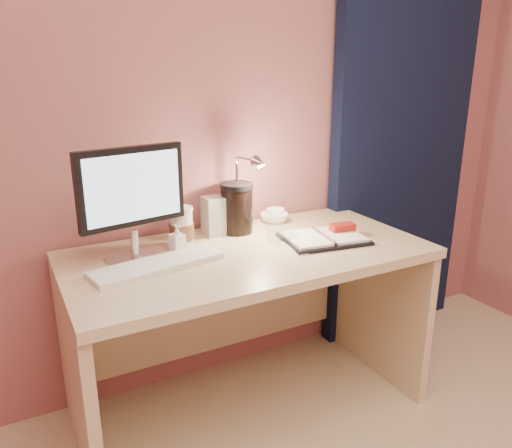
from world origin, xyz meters
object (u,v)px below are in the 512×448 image
monitor (131,194)px  planner (325,237)px  clear_cup (275,224)px  dark_jar (237,211)px  lotion_bottle (177,239)px  product_box (217,216)px  bowl (274,218)px  desk_lamp (241,186)px  desk (241,295)px  keyboard (158,264)px  coffee_cup (181,228)px

monitor → planner: monitor is taller
clear_cup → dark_jar: 0.19m
lotion_bottle → dark_jar: (0.31, 0.12, 0.04)m
product_box → lotion_bottle: bearing=-150.7°
lotion_bottle → dark_jar: size_ratio=0.57×
bowl → clear_cup: bearing=-119.2°
monitor → desk_lamp: bearing=-0.9°
desk → lotion_bottle: lotion_bottle is taller
desk → monitor: monitor is taller
planner → dark_jar: size_ratio=1.88×
planner → bowl: (-0.06, 0.31, 0.01)m
keyboard → bowl: bearing=12.9°
desk → dark_jar: size_ratio=7.28×
keyboard → bowl: (0.64, 0.27, 0.01)m
desk → desk_lamp: (0.05, 0.10, 0.44)m
clear_cup → planner: bearing=-30.8°
planner → monitor: bearing=177.9°
planner → lotion_bottle: bearing=174.4°
coffee_cup → lotion_bottle: size_ratio=1.44×
monitor → keyboard: (0.05, -0.10, -0.24)m
clear_cup → lotion_bottle: 0.41m
bowl → lotion_bottle: (-0.52, -0.17, 0.04)m
keyboard → coffee_cup: (0.15, 0.17, 0.06)m
coffee_cup → dark_jar: 0.27m
desk → dark_jar: 0.36m
keyboard → desk_lamp: (0.42, 0.18, 0.20)m
monitor → coffee_cup: bearing=9.2°
lotion_bottle → dark_jar: 0.34m
keyboard → bowl: bowl is taller
keyboard → clear_cup: bearing=-3.2°
dark_jar → clear_cup: bearing=-58.6°
keyboard → product_box: (0.33, 0.24, 0.07)m
desk → bowl: 0.42m
planner → product_box: product_box is taller
desk_lamp → dark_jar: bearing=70.5°
bowl → lotion_bottle: lotion_bottle is taller
lotion_bottle → bowl: bearing=17.7°
dark_jar → desk: bearing=-111.0°
desk_lamp → product_box: bearing=128.4°
coffee_cup → product_box: size_ratio=0.97×
monitor → keyboard: 0.27m
monitor → keyboard: size_ratio=0.87×
lotion_bottle → product_box: (0.22, 0.13, 0.03)m
product_box → desk: bearing=-81.6°
desk → bowl: bowl is taller
bowl → desk_lamp: 0.31m
desk → desk_lamp: bearing=62.4°
coffee_cup → desk_lamp: desk_lamp is taller
coffee_cup → lotion_bottle: (-0.04, -0.07, -0.02)m
desk → keyboard: keyboard is taller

